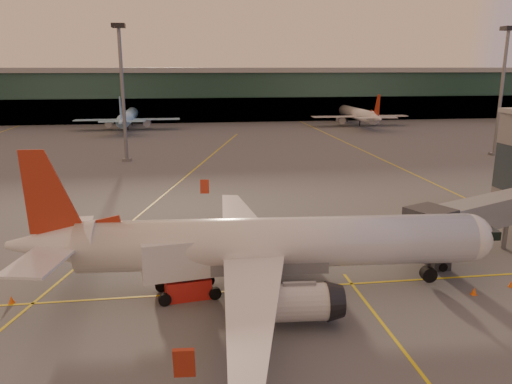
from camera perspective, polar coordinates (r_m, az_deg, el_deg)
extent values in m
plane|color=#4C4F54|center=(38.07, 6.00, -13.94)|extent=(600.00, 600.00, 0.00)
cube|color=yellow|center=(42.42, 4.35, -10.82)|extent=(80.00, 0.25, 0.01)
cube|color=yellow|center=(79.56, -8.95, 0.98)|extent=(31.30, 115.98, 0.01)
cube|color=yellow|center=(110.96, 12.38, 4.53)|extent=(0.25, 160.00, 0.01)
cube|color=yellow|center=(33.21, 18.47, -19.21)|extent=(0.25, 30.00, 0.01)
cube|color=#19382D|center=(175.01, -5.38, 10.83)|extent=(400.00, 18.00, 16.00)
cube|color=gray|center=(174.73, -5.45, 13.71)|extent=(400.00, 20.00, 1.60)
cube|color=black|center=(166.81, -5.20, 9.30)|extent=(400.00, 1.00, 8.00)
cylinder|color=slate|center=(99.33, -14.97, 10.56)|extent=(0.70, 0.70, 25.00)
cube|color=black|center=(99.46, -15.46, 17.87)|extent=(2.40, 2.40, 0.80)
cube|color=slate|center=(100.74, -14.53, 3.60)|extent=(1.60, 1.60, 0.50)
cylinder|color=slate|center=(114.01, 26.21, 10.01)|extent=(0.70, 0.70, 25.00)
cube|color=black|center=(114.12, 26.93, 16.35)|extent=(2.40, 2.40, 0.80)
cube|color=slate|center=(115.23, 25.55, 3.95)|extent=(1.60, 1.60, 0.50)
cylinder|color=white|center=(40.55, 2.56, -5.77)|extent=(31.93, 6.23, 4.07)
sphere|color=white|center=(45.18, 23.04, -4.82)|extent=(3.99, 3.99, 3.99)
cube|color=black|center=(45.56, 24.41, -4.13)|extent=(2.01, 2.77, 0.71)
cone|color=white|center=(42.31, -22.26, -5.56)|extent=(7.21, 4.34, 3.87)
cube|color=white|center=(39.06, -23.27, -7.11)|extent=(4.58, 7.12, 0.20)
cylinder|color=silver|center=(35.89, 4.95, -12.45)|extent=(4.43, 2.93, 2.65)
cylinder|color=black|center=(39.14, -0.48, -11.53)|extent=(1.93, 1.55, 1.83)
cylinder|color=black|center=(38.90, -0.49, -10.78)|extent=(0.37, 0.37, 1.12)
cube|color=white|center=(45.31, -20.49, -3.98)|extent=(3.75, 6.80, 0.20)
cylinder|color=silver|center=(47.18, 2.59, -5.75)|extent=(4.43, 2.93, 2.65)
cylinder|color=black|center=(43.97, -0.94, -8.55)|extent=(1.93, 1.55, 1.83)
cylinder|color=black|center=(43.75, -0.94, -7.87)|extent=(0.37, 0.37, 1.12)
cube|color=slate|center=(40.91, 0.91, -7.56)|extent=(10.26, 3.94, 1.63)
cylinder|color=black|center=(44.96, 19.10, -8.84)|extent=(1.34, 0.90, 1.28)
cube|color=slate|center=(55.42, 26.89, -1.53)|extent=(23.11, 12.30, 2.70)
cube|color=#2D3035|center=(46.45, 19.21, -3.57)|extent=(4.50, 4.50, 3.00)
cube|color=#2D3035|center=(48.89, 20.01, -6.70)|extent=(1.60, 2.40, 2.40)
cylinder|color=black|center=(48.28, 20.54, -8.03)|extent=(0.80, 0.40, 0.80)
cylinder|color=black|center=(50.07, 19.35, -7.12)|extent=(0.80, 0.40, 0.80)
cylinder|color=slate|center=(56.18, 26.57, -4.32)|extent=(0.50, 0.50, 3.07)
cube|color=red|center=(41.03, -7.83, -10.56)|extent=(3.84, 3.10, 1.64)
cube|color=silver|center=(39.99, -8.42, -7.26)|extent=(6.66, 3.62, 3.06)
cylinder|color=black|center=(39.79, -10.38, -12.01)|extent=(1.03, 0.52, 0.98)
cylinder|color=black|center=(40.30, -4.71, -11.46)|extent=(1.03, 0.52, 0.98)
cone|color=#F55D0C|center=(47.35, 27.13, -9.32)|extent=(0.44, 0.44, 0.56)
cube|color=#F55D0C|center=(47.44, 27.09, -9.61)|extent=(0.38, 0.38, 0.03)
cone|color=#F55D0C|center=(43.93, -26.17, -10.97)|extent=(0.48, 0.48, 0.61)
cube|color=#F55D0C|center=(44.05, -26.13, -11.31)|extent=(0.41, 0.41, 0.03)
cone|color=#F55D0C|center=(58.73, -2.04, -3.29)|extent=(0.46, 0.46, 0.58)
cube|color=#F55D0C|center=(58.82, -2.03, -3.55)|extent=(0.39, 0.39, 0.03)
cone|color=#F55D0C|center=(44.56, 23.65, -10.34)|extent=(0.48, 0.48, 0.61)
cube|color=#F55D0C|center=(44.67, 23.61, -10.68)|extent=(0.41, 0.41, 0.03)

